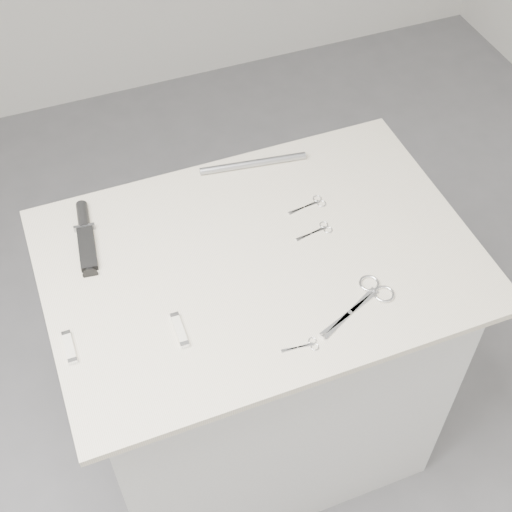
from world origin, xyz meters
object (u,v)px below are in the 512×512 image
object	(u,v)px
metal_rail	(253,163)
large_shears	(367,297)
plinth	(260,364)
pocket_knife_b	(180,330)
sheathed_knife	(85,233)
tiny_scissors	(305,346)
embroidery_scissors_a	(312,204)
embroidery_scissors_b	(319,230)
pocket_knife_a	(70,347)

from	to	relation	value
metal_rail	large_shears	bearing A→B (deg)	-80.60
plinth	metal_rail	bearing A→B (deg)	72.17
pocket_knife_b	sheathed_knife	bearing A→B (deg)	21.67
tiny_scissors	sheathed_knife	distance (m)	0.60
embroidery_scissors_a	pocket_knife_b	size ratio (longest dim) A/B	1.13
plinth	large_shears	size ratio (longest dim) A/B	4.42
large_shears	metal_rail	bearing A→B (deg)	75.57
large_shears	sheathed_knife	size ratio (longest dim) A/B	0.94
large_shears	embroidery_scissors_a	size ratio (longest dim) A/B	2.01
plinth	sheathed_knife	xyz separation A→B (m)	(-0.37, 0.21, 0.48)
plinth	embroidery_scissors_a	distance (m)	0.52
embroidery_scissors_a	tiny_scissors	distance (m)	0.42
plinth	pocket_knife_b	world-z (taller)	pocket_knife_b
large_shears	pocket_knife_b	xyz separation A→B (m)	(-0.41, 0.06, 0.00)
embroidery_scissors_b	pocket_knife_a	xyz separation A→B (m)	(-0.62, -0.12, 0.00)
embroidery_scissors_a	pocket_knife_b	distance (m)	0.49
pocket_knife_b	metal_rail	xyz separation A→B (m)	(0.33, 0.43, 0.00)
pocket_knife_a	sheathed_knife	bearing A→B (deg)	-17.56
large_shears	embroidery_scissors_a	world-z (taller)	large_shears
large_shears	tiny_scissors	xyz separation A→B (m)	(-0.18, -0.07, -0.00)
embroidery_scissors_b	plinth	bearing A→B (deg)	-179.67
tiny_scissors	plinth	bearing A→B (deg)	95.26
embroidery_scissors_a	sheathed_knife	bearing A→B (deg)	161.59
sheathed_knife	large_shears	bearing A→B (deg)	-119.97
pocket_knife_a	pocket_knife_b	world-z (taller)	pocket_knife_b
sheathed_knife	metal_rail	xyz separation A→B (m)	(0.46, 0.08, 0.00)
embroidery_scissors_b	tiny_scissors	distance (m)	0.33
plinth	pocket_knife_b	distance (m)	0.55
tiny_scissors	pocket_knife_a	world-z (taller)	pocket_knife_a
tiny_scissors	large_shears	bearing A→B (deg)	26.35
plinth	large_shears	xyz separation A→B (m)	(0.18, -0.20, 0.47)
embroidery_scissors_a	pocket_knife_a	distance (m)	0.68
large_shears	embroidery_scissors_b	bearing A→B (deg)	70.57
sheathed_knife	pocket_knife_a	bearing A→B (deg)	168.91
sheathed_knife	pocket_knife_a	xyz separation A→B (m)	(-0.10, -0.30, -0.00)
plinth	tiny_scissors	world-z (taller)	tiny_scissors
embroidery_scissors_a	sheathed_knife	xyz separation A→B (m)	(-0.55, 0.10, 0.01)
embroidery_scissors_b	embroidery_scissors_a	bearing A→B (deg)	67.60
plinth	sheathed_knife	world-z (taller)	sheathed_knife
plinth	embroidery_scissors_a	xyz separation A→B (m)	(0.18, 0.11, 0.47)
pocket_knife_b	tiny_scissors	bearing A→B (deg)	-117.73
sheathed_knife	metal_rail	size ratio (longest dim) A/B	0.77
plinth	large_shears	world-z (taller)	large_shears
pocket_knife_a	pocket_knife_b	bearing A→B (deg)	-99.64
pocket_knife_b	metal_rail	bearing A→B (deg)	-36.35
embroidery_scissors_a	metal_rail	distance (m)	0.20
pocket_knife_b	pocket_knife_a	bearing A→B (deg)	81.14
embroidery_scissors_b	large_shears	bearing A→B (deg)	-94.17
embroidery_scissors_a	pocket_knife_a	bearing A→B (deg)	-170.48
tiny_scissors	metal_rail	world-z (taller)	metal_rail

